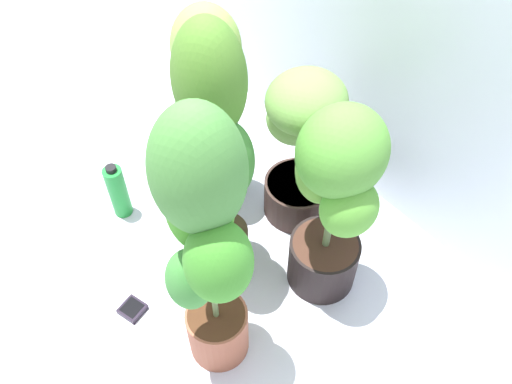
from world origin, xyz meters
TOP-DOWN VIEW (x-y plane):
  - ground_plane at (0.00, 0.00)m, footprint 8.00×8.00m
  - potted_plant_back_right at (0.31, 0.38)m, footprint 0.37×0.31m
  - potted_plant_front_right at (0.30, -0.08)m, footprint 0.39×0.30m
  - potted_plant_center at (0.03, 0.14)m, footprint 0.36×0.28m
  - potted_plant_back_left at (-0.29, 0.34)m, footprint 0.37×0.28m
  - potted_plant_back_center at (0.00, 0.53)m, footprint 0.36×0.35m
  - hygrometer_box at (0.00, -0.24)m, footprint 0.10×0.10m
  - nutrient_bottle at (-0.42, -0.04)m, footprint 0.08×0.08m

SIDE VIEW (x-z plane):
  - ground_plane at x=0.00m, z-range 0.00..0.00m
  - hygrometer_box at x=0.00m, z-range 0.00..0.03m
  - nutrient_bottle at x=-0.42m, z-range -0.01..0.26m
  - potted_plant_back_center at x=0.00m, z-range 0.04..0.71m
  - potted_plant_back_right at x=0.31m, z-range 0.06..0.86m
  - potted_plant_back_left at x=-0.29m, z-range 0.06..0.91m
  - potted_plant_front_right at x=0.30m, z-range 0.09..1.14m
  - potted_plant_center at x=0.03m, z-range 0.10..1.13m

